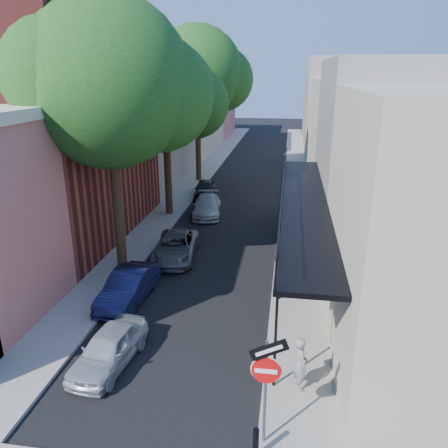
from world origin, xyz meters
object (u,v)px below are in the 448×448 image
(parked_car_b, at_px, (128,287))
(parked_car_a, at_px, (109,348))
(oak_far, at_px, (203,74))
(parked_car_e, at_px, (205,189))
(pedestrian, at_px, (300,363))
(parked_car_c, at_px, (176,247))
(oak_near, at_px, (121,86))
(sign_post, at_px, (266,374))
(parked_car_d, at_px, (207,206))
(oak_mid, at_px, (172,97))
(bollard, at_px, (256,443))

(parked_car_b, bearing_deg, parked_car_a, -74.99)
(oak_far, relative_size, parked_car_b, 3.20)
(parked_car_e, xyz_separation_m, pedestrian, (6.39, -19.32, 0.31))
(parked_car_a, height_order, parked_car_c, parked_car_c)
(oak_near, height_order, parked_car_e, oak_near)
(sign_post, relative_size, parked_car_d, 0.75)
(parked_car_b, xyz_separation_m, parked_car_e, (0.06, 15.17, -0.02))
(sign_post, height_order, pedestrian, sign_post)
(parked_car_a, relative_size, parked_car_c, 0.80)
(oak_near, distance_m, parked_car_b, 7.95)
(oak_far, bearing_deg, sign_post, -76.09)
(oak_mid, bearing_deg, parked_car_c, -75.74)
(parked_car_a, distance_m, parked_car_e, 18.99)
(oak_far, bearing_deg, parked_car_a, -85.93)
(bollard, bearing_deg, parked_car_d, 104.10)
(bollard, relative_size, parked_car_e, 0.23)
(parked_car_b, bearing_deg, oak_near, 109.88)
(parked_car_d, bearing_deg, parked_car_c, -99.48)
(pedestrian, bearing_deg, parked_car_d, 0.97)
(parked_car_a, bearing_deg, oak_near, 110.89)
(parked_car_b, relative_size, parked_car_d, 0.93)
(bollard, height_order, pedestrian, pedestrian)
(oak_far, bearing_deg, parked_car_d, -78.13)
(bollard, relative_size, oak_near, 0.07)
(oak_mid, bearing_deg, parked_car_a, -83.23)
(pedestrian, bearing_deg, oak_near, 26.75)
(sign_post, bearing_deg, pedestrian, 67.69)
(parked_car_c, bearing_deg, parked_car_b, -104.96)
(bollard, height_order, oak_mid, oak_mid)
(sign_post, bearing_deg, parked_car_b, 132.14)
(oak_near, bearing_deg, parked_car_e, 85.37)
(oak_near, relative_size, parked_car_c, 2.77)
(sign_post, distance_m, parked_car_d, 17.98)
(oak_near, xyz_separation_m, parked_car_a, (1.71, -6.90, -7.32))
(parked_car_b, xyz_separation_m, pedestrian, (6.44, -4.15, 0.29))
(sign_post, bearing_deg, oak_far, 103.91)
(parked_car_c, xyz_separation_m, parked_car_d, (0.23, 6.81, 0.01))
(oak_near, xyz_separation_m, parked_car_c, (1.67, 1.21, -7.31))
(oak_far, xyz_separation_m, parked_car_c, (1.65, -15.80, -7.69))
(pedestrian, bearing_deg, sign_post, 138.98)
(sign_post, distance_m, oak_far, 27.80)
(bollard, bearing_deg, oak_far, 103.35)
(parked_car_d, distance_m, pedestrian, 16.22)
(sign_post, xyz_separation_m, parked_car_e, (-5.55, 21.36, -1.44))
(oak_near, relative_size, parked_car_b, 3.07)
(oak_near, relative_size, parked_car_d, 2.86)
(oak_near, relative_size, parked_car_e, 3.26)
(parked_car_a, bearing_deg, oak_far, 101.02)
(bollard, distance_m, parked_car_e, 22.49)
(parked_car_a, distance_m, parked_car_d, 14.93)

